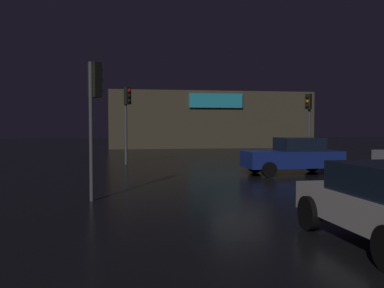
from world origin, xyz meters
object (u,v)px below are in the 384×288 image
(traffic_signal_opposite, at_px, (127,110))
(car_near, at_px, (294,156))
(store_building, at_px, (207,120))
(traffic_signal_cross_left, at_px, (309,114))
(traffic_signal_cross_right, at_px, (94,96))

(traffic_signal_opposite, relative_size, car_near, 1.00)
(store_building, relative_size, traffic_signal_opposite, 4.72)
(traffic_signal_cross_left, height_order, traffic_signal_cross_right, traffic_signal_cross_left)
(traffic_signal_cross_right, xyz_separation_m, car_near, (8.31, 5.34, -2.17))
(store_building, distance_m, car_near, 26.21)
(store_building, relative_size, car_near, 4.70)
(traffic_signal_opposite, distance_m, traffic_signal_cross_right, 11.62)
(traffic_signal_cross_right, bearing_deg, store_building, 72.68)
(traffic_signal_cross_left, distance_m, car_near, 6.62)
(traffic_signal_cross_right, height_order, car_near, traffic_signal_cross_right)
(traffic_signal_cross_right, bearing_deg, car_near, 32.72)
(store_building, relative_size, traffic_signal_cross_left, 5.06)
(traffic_signal_cross_left, bearing_deg, traffic_signal_cross_right, -137.01)
(traffic_signal_opposite, xyz_separation_m, traffic_signal_cross_left, (10.44, -0.81, -0.19))
(store_building, bearing_deg, car_near, -93.27)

